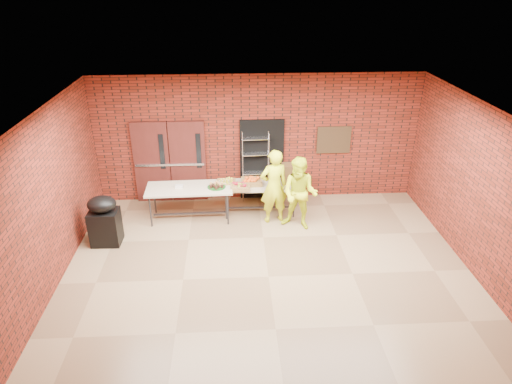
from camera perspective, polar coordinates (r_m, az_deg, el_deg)
room at (r=8.17m, az=1.72°, el=-1.48°), size 8.08×7.08×3.28m
double_doors at (r=11.60m, az=-10.68°, el=3.70°), size 1.78×0.12×2.10m
dark_doorway at (r=11.54m, az=0.73°, el=4.04°), size 1.10×0.06×2.10m
bronze_plaque at (r=11.61m, az=9.70°, el=6.44°), size 0.85×0.04×0.70m
wire_rack at (r=11.45m, az=-0.05°, el=3.12°), size 0.67×0.24×1.82m
table_left at (r=10.73m, az=-8.33°, el=0.23°), size 2.01×0.88×0.82m
table_right at (r=10.94m, az=0.42°, el=0.66°), size 1.83×0.81×0.75m
basket_bananas at (r=10.87m, az=-3.72°, el=1.15°), size 0.45×0.35×0.14m
basket_oranges at (r=10.90m, az=-0.57°, el=1.31°), size 0.49×0.38×0.15m
basket_apples at (r=10.67m, az=-2.01°, el=0.68°), size 0.45×0.35×0.14m
muffin_tray at (r=10.62m, az=-4.96°, el=0.83°), size 0.42×0.42×0.11m
napkin_box at (r=10.72m, az=-9.59°, el=0.70°), size 0.18×0.12×0.06m
coffee_dispenser at (r=10.96m, az=4.16°, el=2.33°), size 0.36×0.32×0.47m
cup_stack_front at (r=10.80m, az=1.84°, el=1.31°), size 0.07×0.07×0.22m
cup_stack_mid at (r=10.70m, az=2.85°, el=1.04°), size 0.07×0.07×0.22m
cup_stack_back at (r=10.95m, az=2.28°, el=1.80°), size 0.09×0.09×0.27m
covered_grill at (r=10.27m, az=-18.43°, el=-3.37°), size 0.63×0.53×1.12m
volunteer_woman at (r=10.47m, az=2.24°, el=0.69°), size 0.73×0.57×1.79m
volunteer_man at (r=10.26m, az=5.49°, el=-0.22°), size 1.03×0.94×1.71m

